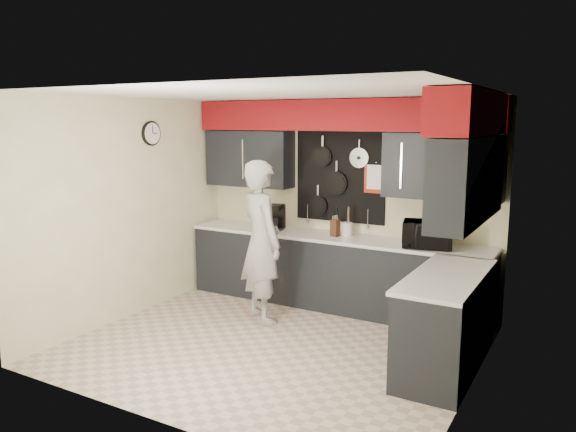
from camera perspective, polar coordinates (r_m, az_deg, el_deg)
The scene contains 10 objects.
ground at distance 6.07m, azimuth -1.44°, elevation -12.98°, with size 4.00×4.00×0.00m, color #C9B09C.
back_wall_assembly at distance 7.02m, azimuth 5.35°, elevation 6.98°, with size 4.00×0.36×2.60m.
right_wall_assembly at distance 5.18m, azimuth 17.99°, elevation 4.83°, with size 0.36×3.50×2.60m.
left_wall_assembly at distance 6.93m, azimuth -15.71°, elevation 1.00°, with size 0.05×3.50×2.60m.
base_cabinets at distance 6.66m, azimuth 7.26°, elevation -6.78°, with size 3.95×2.20×0.92m.
microwave at distance 6.51m, azimuth 13.98°, elevation -1.82°, with size 0.54×0.37×0.30m, color black.
knife_block at distance 6.96m, azimuth 4.82°, elevation -1.22°, with size 0.09×0.09×0.21m, color #351811.
utensil_crock at distance 7.02m, azimuth 6.01°, elevation -1.32°, with size 0.13×0.13×0.17m, color white.
coffee_maker at distance 7.34m, azimuth -1.20°, elevation -0.05°, with size 0.22×0.25×0.34m.
person at distance 6.52m, azimuth -2.71°, elevation -2.62°, with size 0.69×0.46×1.90m, color #ACADAA.
Camera 1 is at (2.89, -4.79, 2.34)m, focal length 35.00 mm.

